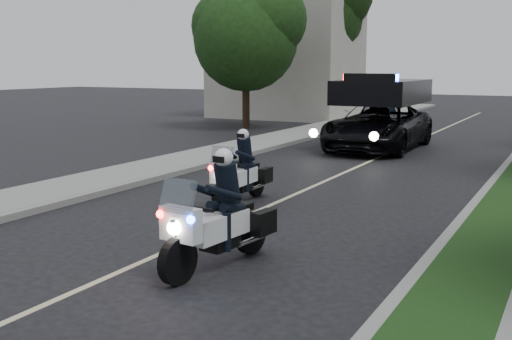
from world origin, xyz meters
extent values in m
plane|color=black|center=(0.00, 0.00, 0.00)|extent=(120.00, 120.00, 0.00)
cube|color=gray|center=(4.10, 10.00, 0.07)|extent=(0.20, 60.00, 0.15)
cube|color=gray|center=(-4.10, 10.00, 0.07)|extent=(0.20, 60.00, 0.15)
cube|color=gray|center=(-5.20, 10.00, 0.08)|extent=(2.00, 60.00, 0.16)
cube|color=#A8A396|center=(-10.00, 26.00, 3.50)|extent=(8.00, 6.00, 7.00)
cube|color=#BFB78C|center=(0.00, 10.00, 0.00)|extent=(0.12, 50.00, 0.01)
imported|color=black|center=(-0.66, 14.35, 0.00)|extent=(2.93, 6.26, 3.03)
imported|color=black|center=(-2.33, 21.98, 0.00)|extent=(0.70, 1.63, 0.83)
imported|color=black|center=(-2.33, 21.98, 0.00)|extent=(0.64, 0.47, 1.64)
camera|label=1|loc=(6.06, -7.93, 3.12)|focal=43.03mm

